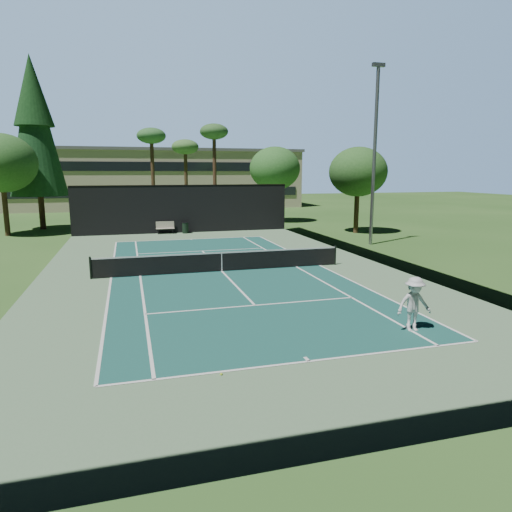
% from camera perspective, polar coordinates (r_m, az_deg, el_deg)
% --- Properties ---
extents(ground, '(160.00, 160.00, 0.00)m').
position_cam_1_polar(ground, '(23.70, -4.29, -1.94)').
color(ground, '#305B22').
rests_on(ground, ground).
extents(apron_slab, '(18.00, 32.00, 0.01)m').
position_cam_1_polar(apron_slab, '(23.70, -4.29, -1.93)').
color(apron_slab, '#5F865D').
rests_on(apron_slab, ground).
extents(court_surface, '(10.97, 23.77, 0.01)m').
position_cam_1_polar(court_surface, '(23.70, -4.29, -1.92)').
color(court_surface, '#1A544B').
rests_on(court_surface, ground).
extents(court_lines, '(11.07, 23.87, 0.01)m').
position_cam_1_polar(court_lines, '(23.70, -4.29, -1.90)').
color(court_lines, white).
rests_on(court_lines, ground).
extents(tennis_net, '(12.90, 0.10, 1.10)m').
position_cam_1_polar(tennis_net, '(23.59, -4.31, -0.62)').
color(tennis_net, black).
rests_on(tennis_net, ground).
extents(fence, '(18.04, 32.05, 4.03)m').
position_cam_1_polar(fence, '(23.42, -4.39, 2.89)').
color(fence, black).
rests_on(fence, ground).
extents(player, '(1.20, 0.76, 1.78)m').
position_cam_1_polar(player, '(15.59, 19.15, -5.71)').
color(player, silver).
rests_on(player, ground).
extents(tennis_ball_a, '(0.07, 0.07, 0.07)m').
position_cam_1_polar(tennis_ball_a, '(11.96, -4.36, -14.51)').
color(tennis_ball_a, '#BADB31').
rests_on(tennis_ball_a, ground).
extents(tennis_ball_b, '(0.06, 0.06, 0.06)m').
position_cam_1_polar(tennis_ball_b, '(26.97, -12.80, -0.59)').
color(tennis_ball_b, '#D0EA35').
rests_on(tennis_ball_b, ground).
extents(tennis_ball_c, '(0.08, 0.08, 0.08)m').
position_cam_1_polar(tennis_ball_c, '(25.41, -0.87, -0.98)').
color(tennis_ball_c, '#CEE834').
rests_on(tennis_ball_c, ground).
extents(tennis_ball_d, '(0.07, 0.07, 0.07)m').
position_cam_1_polar(tennis_ball_d, '(25.31, -15.81, -1.43)').
color(tennis_ball_d, '#DDF036').
rests_on(tennis_ball_d, ground).
extents(park_bench, '(1.50, 0.45, 1.02)m').
position_cam_1_polar(park_bench, '(38.83, -11.29, 3.55)').
color(park_bench, beige).
rests_on(park_bench, ground).
extents(trash_bin, '(0.56, 0.56, 0.95)m').
position_cam_1_polar(trash_bin, '(38.77, -8.83, 3.52)').
color(trash_bin, black).
rests_on(trash_bin, ground).
extents(pine_tree, '(4.80, 4.80, 15.00)m').
position_cam_1_polar(pine_tree, '(45.54, -25.99, 15.07)').
color(pine_tree, '#42291C').
rests_on(pine_tree, ground).
extents(palm_a, '(2.80, 2.80, 9.32)m').
position_cam_1_polar(palm_a, '(46.88, -12.94, 14.00)').
color(palm_a, '#4A331F').
rests_on(palm_a, ground).
extents(palm_b, '(2.80, 2.80, 8.42)m').
position_cam_1_polar(palm_b, '(49.13, -8.84, 12.99)').
color(palm_b, '#46331E').
rests_on(palm_b, ground).
extents(palm_c, '(2.80, 2.80, 9.77)m').
position_cam_1_polar(palm_c, '(46.63, -5.26, 14.75)').
color(palm_c, '#4A301F').
rests_on(palm_c, ground).
extents(decid_tree_a, '(5.12, 5.12, 7.62)m').
position_cam_1_polar(decid_tree_a, '(47.01, 2.37, 10.86)').
color(decid_tree_a, '#49351F').
rests_on(decid_tree_a, ground).
extents(decid_tree_b, '(4.80, 4.80, 7.14)m').
position_cam_1_polar(decid_tree_b, '(39.34, 12.63, 10.21)').
color(decid_tree_b, '#4E3621').
rests_on(decid_tree_b, ground).
extents(decid_tree_c, '(5.44, 5.44, 8.09)m').
position_cam_1_polar(decid_tree_c, '(41.80, -29.26, 10.09)').
color(decid_tree_c, '#4E3621').
rests_on(decid_tree_c, ground).
extents(campus_building, '(40.50, 12.50, 8.30)m').
position_cam_1_polar(campus_building, '(68.84, -12.07, 9.50)').
color(campus_building, '#B5AA8C').
rests_on(campus_building, ground).
extents(light_pole, '(0.90, 0.25, 12.22)m').
position_cam_1_polar(light_pole, '(33.15, 14.60, 12.51)').
color(light_pole, gray).
rests_on(light_pole, ground).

